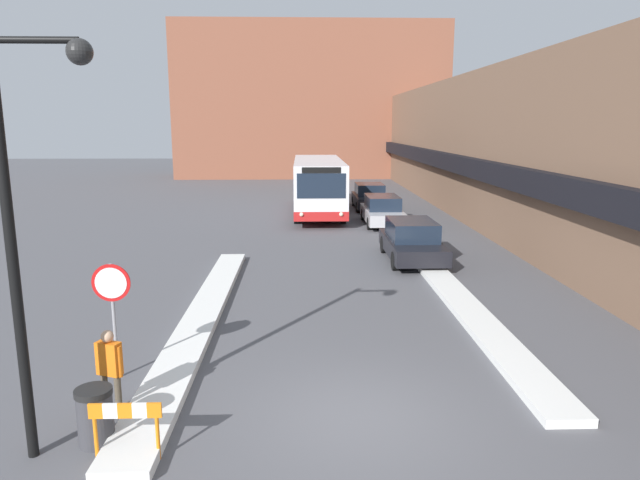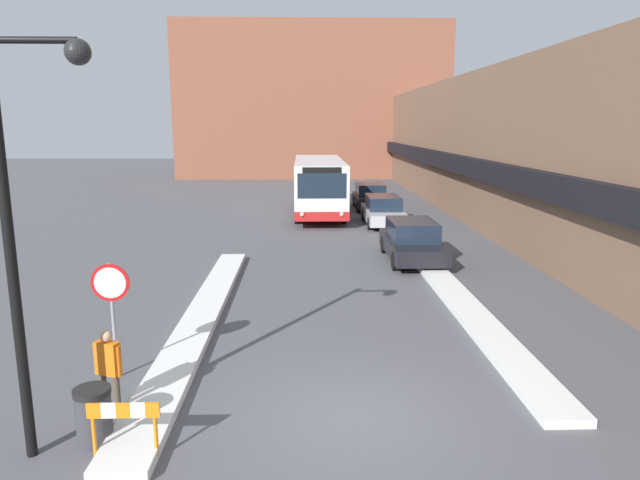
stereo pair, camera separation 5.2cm
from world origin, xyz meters
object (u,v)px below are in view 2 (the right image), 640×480
construction_barricade (124,420)px  parked_car_back (370,196)px  stop_sign (111,296)px  parked_car_middle (383,210)px  pedestrian (108,365)px  city_bus (319,184)px  street_lamp (25,206)px  parked_car_front (412,241)px  trash_bin (94,416)px

construction_barricade → parked_car_back: bearing=75.6°
stop_sign → construction_barricade: 3.31m
parked_car_middle → parked_car_back: 5.64m
parked_car_middle → pedestrian: size_ratio=2.94×
city_bus → street_lamp: bearing=-101.2°
parked_car_front → parked_car_middle: size_ratio=0.97×
street_lamp → pedestrian: bearing=65.3°
trash_bin → stop_sign: bearing=100.1°
parked_car_middle → parked_car_front: bearing=-90.0°
parked_car_front → parked_car_back: 13.65m
pedestrian → parked_car_front: bearing=77.7°
parked_car_front → parked_car_middle: bearing=90.0°
stop_sign → construction_barricade: (1.08, -2.94, -1.07)m
parked_car_front → trash_bin: 14.54m
parked_car_middle → pedestrian: (-7.51, -19.59, 0.22)m
stop_sign → street_lamp: bearing=-93.1°
parked_car_front → pedestrian: bearing=-123.0°
parked_car_back → trash_bin: (-7.48, -26.12, -0.28)m
trash_bin → construction_barricade: size_ratio=0.86×
parked_car_front → pedestrian: pedestrian is taller
parked_car_front → construction_barricade: (-6.84, -12.95, -0.10)m
parked_car_back → stop_sign: 24.97m
parked_car_front → stop_sign: stop_sign is taller
parked_car_back → construction_barricade: parked_car_back is taller
street_lamp → stop_sign: bearing=86.9°
parked_car_middle → trash_bin: parked_car_middle is taller
street_lamp → trash_bin: street_lamp is taller
stop_sign → pedestrian: 1.79m
parked_car_front → stop_sign: (-7.92, -10.01, 0.97)m
city_bus → parked_car_back: city_bus is taller
city_bus → parked_car_back: bearing=30.1°
parked_car_front → trash_bin: parked_car_front is taller
trash_bin → construction_barricade: bearing=-37.0°
pedestrian → trash_bin: 1.01m
city_bus → parked_car_front: city_bus is taller
parked_car_back → trash_bin: 27.17m
construction_barricade → stop_sign: bearing=110.1°
parked_car_front → street_lamp: bearing=-122.2°
street_lamp → construction_barricade: bearing=-7.8°
trash_bin → construction_barricade: (0.64, -0.48, 0.19)m
parked_car_front → parked_car_middle: parked_car_front is taller
parked_car_middle → trash_bin: 21.80m
pedestrian → stop_sign: bearing=125.2°
stop_sign → construction_barricade: size_ratio=2.17×
city_bus → trash_bin: size_ratio=11.49×
parked_car_back → trash_bin: parked_car_back is taller
city_bus → parked_car_middle: (3.21, -3.78, -0.96)m
parked_car_back → stop_sign: size_ratio=1.80×
parked_car_front → trash_bin: size_ratio=4.78×
parked_car_front → stop_sign: 12.80m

